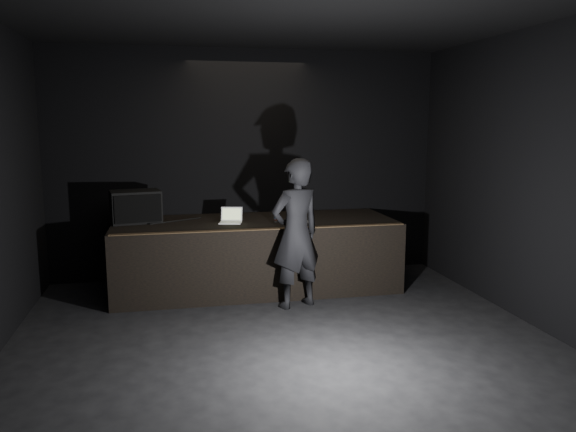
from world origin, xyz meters
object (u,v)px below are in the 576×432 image
Objects in this scene: stage_riser at (256,254)px; person at (296,234)px; stage_monitor at (136,207)px; laptop at (231,219)px; beer_can at (276,217)px.

stage_riser is 1.13m from person.
stage_monitor is 0.38× the size of person.
laptop is at bearing -23.08° from stage_monitor.
stage_monitor is 4.49× the size of beer_can.
person reaches higher than beer_can.
beer_can is 0.09× the size of person.
person is (2.06, -1.15, -0.25)m from stage_monitor.
laptop reaches higher than beer_can.
person is (0.13, -0.70, -0.11)m from beer_can.
stage_riser is at bearing -17.13° from stage_monitor.
stage_monitor is 2.37m from person.
beer_can is at bearing -100.50° from person.
person reaches higher than stage_monitor.
person reaches higher than stage_riser.
beer_can is (0.62, -0.15, 0.03)m from laptop.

